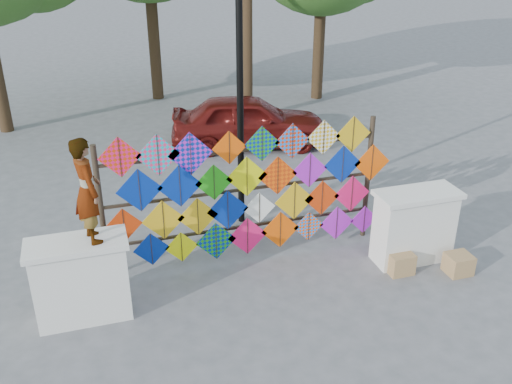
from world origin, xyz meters
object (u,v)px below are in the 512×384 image
Objects in this scene: vendor_woman at (87,190)px; sedan at (248,121)px; kite_rack at (249,192)px; lamppost at (240,85)px.

sedan is (4.05, 6.10, -1.36)m from vendor_woman.
kite_rack is at bearing 175.37° from sedan.
lamppost is (2.75, 2.20, 0.66)m from vendor_woman.
sedan is at bearing 73.61° from kite_rack.
vendor_woman reaches higher than sedan.
kite_rack is 3.32× the size of vendor_woman.
lamppost is (-1.30, -3.90, 2.02)m from sedan.
lamppost is at bearing 173.36° from sedan.
lamppost is at bearing 80.02° from kite_rack.
lamppost reaches higher than sedan.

